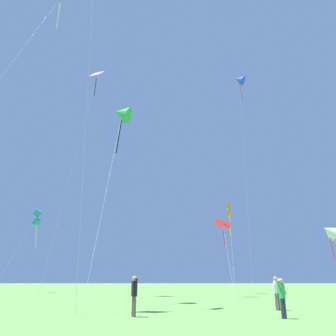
# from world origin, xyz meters

# --- Properties ---
(kite_pink_low) EXTENTS (3.82, 5.72, 27.16)m
(kite_pink_low) POSITION_xyz_m (-8.79, 33.84, 25.09)
(kite_pink_low) COLOR pink
(kite_pink_low) RESTS_ON ground_plane
(kite_white_distant) EXTENTS (2.63, 7.66, 8.89)m
(kite_white_distant) POSITION_xyz_m (21.68, 40.57, 7.64)
(kite_white_distant) COLOR white
(kite_white_distant) RESTS_ON ground_plane
(kite_blue_delta) EXTENTS (2.52, 5.25, 29.92)m
(kite_blue_delta) POSITION_xyz_m (10.85, 38.81, 28.99)
(kite_blue_delta) COLOR blue
(kite_blue_delta) RESTS_ON ground_plane
(kite_yellow_diamond) EXTENTS (4.46, 8.61, 21.68)m
(kite_yellow_diamond) POSITION_xyz_m (-8.03, 15.74, 19.86)
(kite_yellow_diamond) COLOR yellow
(kite_yellow_diamond) RESTS_ON ground_plane
(kite_teal_box) EXTENTS (3.56, 5.07, 10.98)m
(kite_teal_box) POSITION_xyz_m (-17.62, 44.41, 9.74)
(kite_teal_box) COLOR teal
(kite_teal_box) RESTS_ON ground_plane
(kite_red_high) EXTENTS (1.90, 8.71, 7.72)m
(kite_red_high) POSITION_xyz_m (5.94, 31.20, 6.67)
(kite_red_high) COLOR red
(kite_red_high) RESTS_ON ground_plane
(kite_green_small) EXTENTS (1.90, 11.52, 16.00)m
(kite_green_small) POSITION_xyz_m (-3.94, 22.68, 15.04)
(kite_green_small) COLOR green
(kite_green_small) RESTS_ON ground_plane
(kite_orange_box) EXTENTS (2.79, 12.13, 11.28)m
(kite_orange_box) POSITION_xyz_m (8.68, 40.65, 10.21)
(kite_orange_box) COLOR orange
(kite_orange_box) RESTS_ON ground_plane
(person_foreground_watcher) EXTENTS (0.34, 0.52, 1.71)m
(person_foreground_watcher) POSITION_xyz_m (-1.82, 12.47, 1.03)
(person_foreground_watcher) COLOR #665B4C
(person_foreground_watcher) RESTS_ON ground_plane
(person_in_red_shirt) EXTENTS (0.48, 0.33, 1.60)m
(person_in_red_shirt) POSITION_xyz_m (4.50, 11.57, 0.96)
(person_in_red_shirt) COLOR #2D3351
(person_in_red_shirt) RESTS_ON ground_plane
(person_child_small) EXTENTS (0.53, 0.32, 1.72)m
(person_child_small) POSITION_xyz_m (5.67, 15.73, 1.04)
(person_child_small) COLOR #665B4C
(person_child_small) RESTS_ON ground_plane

